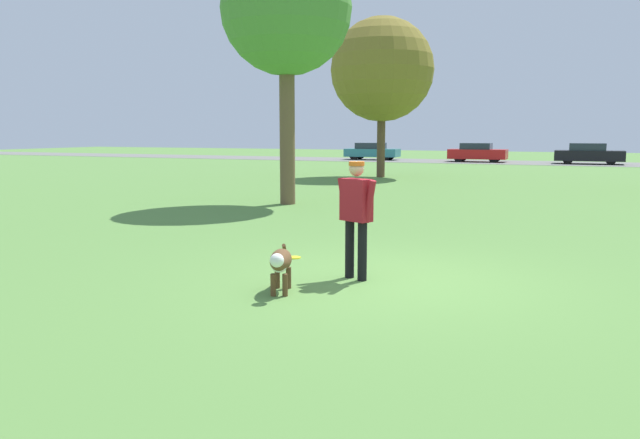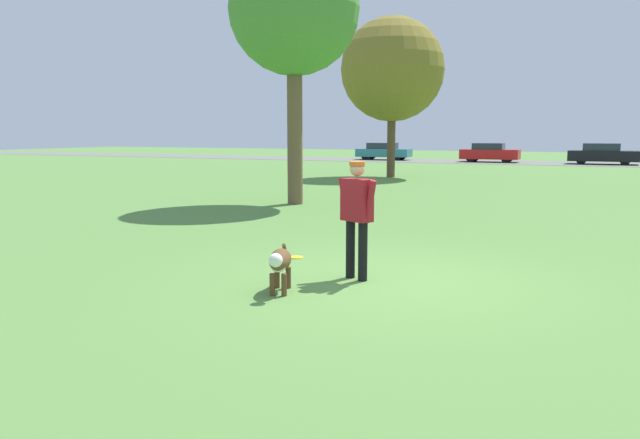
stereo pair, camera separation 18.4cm
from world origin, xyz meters
TOP-DOWN VIEW (x-y plane):
  - ground_plane at (0.00, 0.00)m, footprint 120.00×120.00m
  - far_road_strip at (0.00, 35.63)m, footprint 120.00×6.00m
  - person at (-0.44, -0.09)m, footprint 0.69×0.39m
  - dog at (-1.08, -1.18)m, footprint 0.48×1.01m
  - frisbee at (-1.88, 0.91)m, footprint 0.23×0.23m
  - tree_near_left at (-5.36, 7.86)m, footprint 3.64×3.64m
  - tree_far_left at (-6.12, 19.18)m, footprint 4.63×4.63m
  - parked_car_teal at (-12.02, 35.85)m, footprint 3.96×1.79m
  - parked_car_red at (-4.32, 35.57)m, footprint 3.87×1.77m
  - parked_car_black at (2.72, 35.40)m, footprint 4.16×1.78m

SIDE VIEW (x-z plane):
  - ground_plane at x=0.00m, z-range 0.00..0.00m
  - far_road_strip at x=0.00m, z-range 0.00..0.01m
  - frisbee at x=-1.88m, z-range 0.00..0.02m
  - dog at x=-1.08m, z-range 0.11..0.70m
  - parked_car_teal at x=-12.02m, z-range 0.01..1.26m
  - parked_car_red at x=-4.32m, z-range 0.00..1.29m
  - parked_car_black at x=2.72m, z-range -0.01..1.33m
  - person at x=-0.44m, z-range 0.16..1.82m
  - tree_far_left at x=-6.12m, z-range 1.24..8.39m
  - tree_near_left at x=-5.36m, z-range 1.75..9.00m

